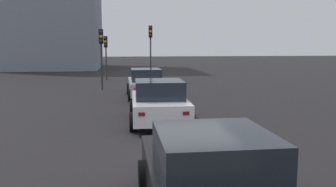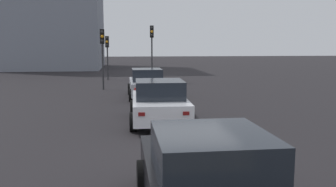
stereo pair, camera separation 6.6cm
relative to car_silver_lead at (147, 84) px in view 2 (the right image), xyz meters
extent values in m
cube|color=black|center=(-10.10, -0.18, -0.85)|extent=(160.00, 160.00, 0.20)
cube|color=#A8AAB2|center=(0.05, 0.00, -0.15)|extent=(4.06, 1.77, 0.67)
cube|color=#1E232B|center=(-0.15, 0.00, 0.50)|extent=(1.83, 1.54, 0.63)
cylinder|color=black|center=(1.31, -0.86, -0.43)|extent=(0.64, 0.22, 0.64)
cylinder|color=black|center=(1.30, 0.88, -0.43)|extent=(0.64, 0.22, 0.64)
cylinder|color=black|center=(-1.20, -0.88, -0.43)|extent=(0.64, 0.22, 0.64)
cylinder|color=black|center=(-1.21, 0.86, -0.43)|extent=(0.64, 0.22, 0.64)
cube|color=red|center=(-1.98, -0.64, -0.03)|extent=(0.03, 0.20, 0.11)
cube|color=red|center=(-1.99, 0.61, -0.03)|extent=(0.03, 0.20, 0.11)
cube|color=silver|center=(-6.15, -0.05, -0.15)|extent=(4.07, 2.00, 0.67)
cube|color=#1E232B|center=(-6.35, -0.05, 0.50)|extent=(1.85, 1.72, 0.63)
cylinder|color=black|center=(-4.93, -1.04, -0.43)|extent=(0.65, 0.24, 0.64)
cylinder|color=black|center=(-4.88, 0.86, -0.43)|extent=(0.65, 0.24, 0.64)
cylinder|color=black|center=(-7.42, -0.97, -0.43)|extent=(0.65, 0.24, 0.64)
cylinder|color=black|center=(-7.37, 0.93, -0.43)|extent=(0.65, 0.24, 0.64)
cube|color=maroon|center=(-8.19, -0.68, -0.03)|extent=(0.04, 0.20, 0.11)
cube|color=maroon|center=(-8.15, 0.68, -0.03)|extent=(0.04, 0.20, 0.11)
cube|color=#1E232B|center=(-13.68, -0.07, 0.48)|extent=(1.85, 1.65, 0.61)
cylinder|color=black|center=(-12.20, -1.01, -0.43)|extent=(0.64, 0.22, 0.64)
cylinder|color=black|center=(-12.20, 0.87, -0.43)|extent=(0.64, 0.22, 0.64)
cylinder|color=#2D2D30|center=(10.13, 2.49, 0.56)|extent=(0.11, 0.11, 2.62)
cube|color=black|center=(10.07, 2.50, 2.32)|extent=(0.23, 0.30, 0.90)
sphere|color=black|center=(9.96, 2.51, 2.59)|extent=(0.20, 0.20, 0.20)
sphere|color=orange|center=(9.96, 2.51, 2.32)|extent=(0.20, 0.20, 0.20)
sphere|color=black|center=(9.96, 2.51, 2.05)|extent=(0.20, 0.20, 0.20)
cylinder|color=#2D2D30|center=(3.74, 2.50, 0.69)|extent=(0.11, 0.11, 2.88)
cube|color=black|center=(3.68, 2.50, 2.58)|extent=(0.22, 0.29, 0.90)
sphere|color=black|center=(3.57, 2.49, 2.85)|extent=(0.20, 0.20, 0.20)
sphere|color=orange|center=(3.57, 2.49, 2.58)|extent=(0.20, 0.20, 0.20)
sphere|color=black|center=(3.57, 2.49, 2.31)|extent=(0.20, 0.20, 0.20)
cylinder|color=#2D2D30|center=(8.09, -0.94, 0.93)|extent=(0.11, 0.11, 3.36)
cube|color=black|center=(8.03, -0.94, 3.06)|extent=(0.21, 0.29, 0.90)
sphere|color=black|center=(7.92, -0.93, 3.33)|extent=(0.20, 0.20, 0.20)
sphere|color=orange|center=(7.92, -0.93, 3.06)|extent=(0.20, 0.20, 0.20)
sphere|color=black|center=(7.92, -0.93, 2.79)|extent=(0.20, 0.20, 0.20)
camera|label=1|loc=(-18.51, 1.25, 2.04)|focal=37.26mm
camera|label=2|loc=(-18.52, 1.19, 2.04)|focal=37.26mm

